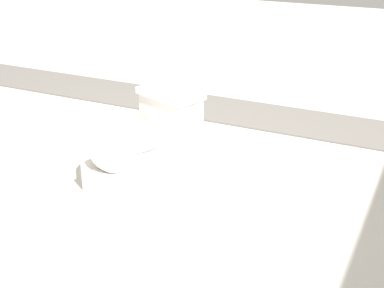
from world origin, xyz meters
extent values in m
plane|color=#B7B2A8|center=(0.00, 0.00, 0.00)|extent=(14.00, 14.00, 0.00)
cube|color=#605B56|center=(-1.33, 0.50, 0.01)|extent=(0.56, 8.00, 0.01)
cube|color=white|center=(0.00, -0.19, 0.09)|extent=(0.68, 0.52, 0.17)
ellipsoid|color=white|center=(0.10, -0.22, 0.26)|extent=(0.53, 0.49, 0.28)
cylinder|color=white|center=(0.10, -0.22, 0.32)|extent=(0.50, 0.50, 0.03)
cube|color=white|center=(-0.20, -0.12, 0.32)|extent=(0.28, 0.38, 0.30)
cube|color=white|center=(-0.20, -0.12, 0.49)|extent=(0.31, 0.41, 0.04)
cylinder|color=silver|center=(-0.17, -0.04, 0.51)|extent=(0.02, 0.02, 0.01)
camera|label=1|loc=(2.30, 1.24, 1.40)|focal=50.00mm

